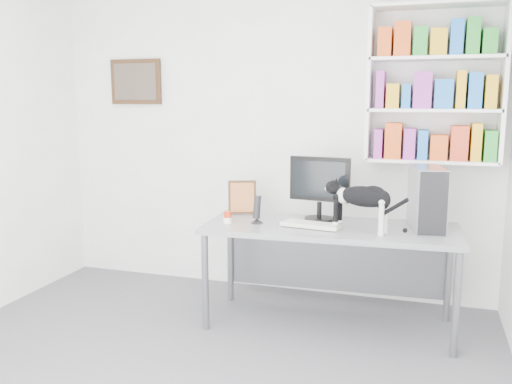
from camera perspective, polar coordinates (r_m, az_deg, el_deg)
room at (r=3.03m, az=-9.35°, el=2.33°), size 4.01×4.01×2.70m
bookshelf at (r=4.54m, az=18.28°, el=10.71°), size 1.03×0.28×1.24m
wall_art at (r=5.36m, az=-12.53°, el=11.26°), size 0.52×0.04×0.42m
desk at (r=4.24m, az=7.71°, el=-8.76°), size 1.93×0.82×0.79m
monitor at (r=4.27m, az=6.72°, el=0.40°), size 0.51×0.29×0.51m
keyboard at (r=4.08m, az=5.82°, el=-3.46°), size 0.46×0.23×0.03m
pc_tower at (r=4.16m, az=17.52°, el=-0.62°), size 0.29×0.49×0.46m
speaker at (r=4.16m, az=0.11°, el=-1.80°), size 0.11×0.11×0.22m
leaning_print at (r=4.52m, az=-1.46°, el=-0.49°), size 0.25×0.17×0.29m
soup_can at (r=4.18m, az=-3.01°, el=-2.70°), size 0.07×0.07×0.09m
cat at (r=3.95m, az=11.09°, el=-1.67°), size 0.59×0.32×0.35m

